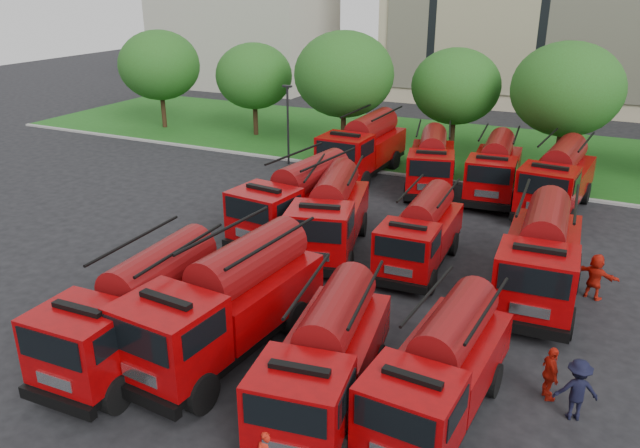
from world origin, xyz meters
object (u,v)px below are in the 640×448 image
at_px(firefighter_2, 546,398).
at_px(firefighter_5, 591,298).
at_px(fire_truck_11, 558,178).
at_px(fire_truck_9, 432,162).
at_px(fire_truck_4, 298,200).
at_px(fire_truck_5, 330,214).
at_px(fire_truck_10, 495,168).
at_px(firefighter_4, 282,291).
at_px(fire_truck_2, 326,357).
at_px(fire_truck_1, 227,302).
at_px(fire_truck_3, 441,369).
at_px(fire_truck_0, 140,308).
at_px(fire_truck_8, 363,147).
at_px(firefighter_3, 572,417).
at_px(fire_truck_6, 421,232).
at_px(firefighter_1, 197,407).

distance_m(firefighter_2, firefighter_5, 7.20).
bearing_deg(fire_truck_11, fire_truck_9, 179.82).
relative_size(fire_truck_4, fire_truck_5, 1.02).
distance_m(fire_truck_10, firefighter_4, 16.01).
distance_m(fire_truck_2, firefighter_5, 12.13).
bearing_deg(fire_truck_1, fire_truck_3, 2.91).
height_order(fire_truck_4, fire_truck_11, fire_truck_4).
xyz_separation_m(fire_truck_11, firefighter_4, (-8.41, -14.18, -1.74)).
xyz_separation_m(fire_truck_0, fire_truck_4, (-0.20, 11.11, 0.07)).
xyz_separation_m(fire_truck_5, fire_truck_8, (-2.92, 11.05, 0.14)).
height_order(fire_truck_8, firefighter_3, fire_truck_8).
bearing_deg(fire_truck_11, fire_truck_1, -108.06).
xyz_separation_m(fire_truck_6, firefighter_1, (-2.84, -11.86, -1.49)).
relative_size(firefighter_1, firefighter_3, 0.94).
height_order(fire_truck_0, firefighter_5, fire_truck_0).
bearing_deg(firefighter_4, fire_truck_1, 143.00).
bearing_deg(fire_truck_1, firefighter_4, 101.28).
relative_size(fire_truck_6, fire_truck_9, 0.89).
relative_size(fire_truck_5, fire_truck_6, 1.17).
relative_size(fire_truck_0, fire_truck_9, 1.00).
xyz_separation_m(firefighter_3, firefighter_4, (-10.90, 3.09, 0.00)).
bearing_deg(fire_truck_5, fire_truck_9, 66.72).
bearing_deg(firefighter_1, fire_truck_8, 126.03).
xyz_separation_m(fire_truck_1, firefighter_3, (10.41, 1.30, -1.79)).
bearing_deg(fire_truck_3, firefighter_5, 73.64).
bearing_deg(fire_truck_9, firefighter_4, -110.21).
height_order(fire_truck_0, firefighter_4, fire_truck_0).
bearing_deg(fire_truck_2, firefighter_5, 48.97).
xyz_separation_m(firefighter_2, firefighter_3, (0.75, -0.58, 0.00)).
distance_m(fire_truck_9, firefighter_2, 19.40).
bearing_deg(firefighter_3, firefighter_2, -57.48).
bearing_deg(firefighter_3, fire_truck_6, -68.12).
distance_m(fire_truck_4, firefighter_2, 14.67).
height_order(fire_truck_0, fire_truck_3, fire_truck_0).
bearing_deg(fire_truck_9, firefighter_5, -61.58).
distance_m(fire_truck_0, fire_truck_3, 9.46).
bearing_deg(fire_truck_9, fire_truck_11, -19.47).
xyz_separation_m(fire_truck_3, fire_truck_10, (-2.46, 19.75, 0.10)).
height_order(fire_truck_4, firefighter_5, fire_truck_4).
bearing_deg(fire_truck_5, fire_truck_6, -13.10).
height_order(fire_truck_1, fire_truck_3, fire_truck_1).
bearing_deg(fire_truck_4, fire_truck_10, 60.55).
xyz_separation_m(fire_truck_2, fire_truck_9, (-2.94, 20.33, 0.05)).
bearing_deg(fire_truck_6, firefighter_5, -1.81).
bearing_deg(firefighter_5, fire_truck_8, -16.49).
height_order(firefighter_2, firefighter_5, firefighter_5).
height_order(fire_truck_9, firefighter_1, fire_truck_9).
distance_m(fire_truck_3, firefighter_5, 10.02).
bearing_deg(fire_truck_1, fire_truck_8, 104.72).
bearing_deg(fire_truck_9, fire_truck_10, -9.29).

